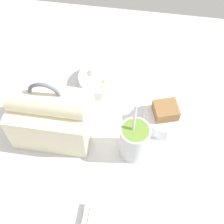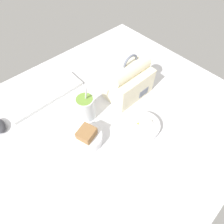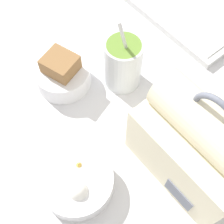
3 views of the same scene
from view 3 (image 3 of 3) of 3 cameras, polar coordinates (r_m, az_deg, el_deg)
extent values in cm
cube|color=silver|center=(71.27, -2.26, 2.68)|extent=(140.00, 110.00, 2.00)
cube|color=silver|center=(87.60, 10.50, 17.66)|extent=(37.79, 12.18, 1.80)
cube|color=white|center=(86.91, 10.62, 18.16)|extent=(34.76, 9.99, 0.30)
cube|color=#EFE5C1|center=(58.93, 14.98, -6.56)|extent=(21.74, 14.48, 13.52)
cylinder|color=#EFE5C1|center=(51.23, 17.20, -2.69)|extent=(20.66, 7.44, 7.44)
cube|color=slate|center=(58.63, 12.05, -14.65)|extent=(6.09, 0.30, 4.06)
torus|color=slate|center=(48.40, 18.22, -0.89)|extent=(8.61, 1.00, 8.61)
cylinder|color=silver|center=(67.97, 2.06, 8.79)|extent=(8.20, 8.20, 11.93)
cylinder|color=olive|center=(63.61, 2.22, 11.95)|extent=(7.22, 7.22, 0.60)
cylinder|color=silver|center=(61.94, 2.35, 12.41)|extent=(0.70, 4.00, 13.48)
cylinder|color=silver|center=(71.20, -8.94, 6.51)|extent=(12.25, 12.25, 4.86)
cube|color=olive|center=(69.09, -9.25, 7.81)|extent=(8.30, 7.91, 6.80)
cylinder|color=silver|center=(60.13, -6.41, -12.57)|extent=(13.80, 13.80, 4.20)
ellipsoid|color=white|center=(57.95, -6.18, -14.26)|extent=(3.75, 3.75, 4.42)
cone|color=#EFBC47|center=(59.79, -5.98, -9.91)|extent=(6.24, 6.24, 3.57)
sphere|color=#4C5623|center=(59.55, -9.53, -15.17)|extent=(1.66, 1.66, 1.66)
sphere|color=#4C5623|center=(59.41, -8.56, -15.16)|extent=(1.66, 1.66, 1.66)
sphere|color=#4C5623|center=(59.44, -7.71, -14.66)|extent=(1.66, 1.66, 1.66)
camera|label=1|loc=(0.79, 67.72, 62.50)|focal=50.00mm
camera|label=2|loc=(0.56, -78.80, 35.92)|focal=28.00mm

